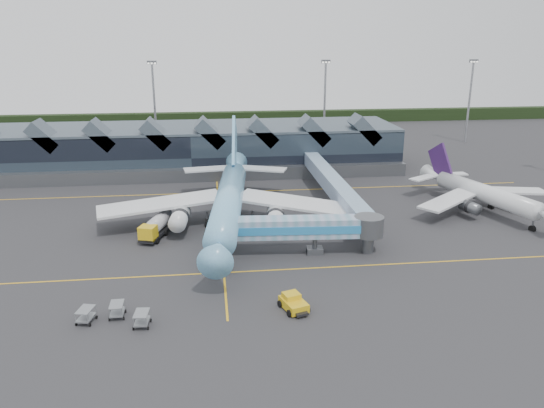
{
  "coord_description": "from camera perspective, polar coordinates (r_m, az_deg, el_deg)",
  "views": [
    {
      "loc": [
        -1.23,
        -69.33,
        28.59
      ],
      "look_at": [
        7.57,
        4.04,
        5.0
      ],
      "focal_mm": 35.0,
      "sensor_mm": 36.0,
      "label": 1
    }
  ],
  "objects": [
    {
      "name": "tree_line_far",
      "position": [
        181.29,
        -6.46,
        9.16
      ],
      "size": [
        260.0,
        4.0,
        4.0
      ],
      "primitive_type": "cube",
      "color": "black",
      "rests_on": "ground"
    },
    {
      "name": "jet_bridge",
      "position": [
        71.91,
        3.88,
        -2.63
      ],
      "size": [
        23.4,
        4.88,
        5.29
      ],
      "rotation": [
        0.0,
        0.0,
        -0.07
      ],
      "color": "#6B9AB2",
      "rests_on": "ground"
    },
    {
      "name": "baggage_carts",
      "position": [
        58.7,
        -16.54,
        -11.29
      ],
      "size": [
        7.67,
        4.46,
        1.53
      ],
      "rotation": [
        0.0,
        0.0,
        -0.08
      ],
      "color": "gray",
      "rests_on": "ground"
    },
    {
      "name": "regional_jet",
      "position": [
        96.42,
        21.58,
        1.17
      ],
      "size": [
        25.88,
        28.93,
        10.11
      ],
      "rotation": [
        0.0,
        0.0,
        0.3
      ],
      "color": "silver",
      "rests_on": "ground"
    },
    {
      "name": "light_masts",
      "position": [
        134.95,
        2.74,
        10.83
      ],
      "size": [
        132.4,
        42.56,
        22.45
      ],
      "color": "gray",
      "rests_on": "ground"
    },
    {
      "name": "main_airliner",
      "position": [
        82.17,
        -4.64,
        0.58
      ],
      "size": [
        41.02,
        47.44,
        15.23
      ],
      "rotation": [
        0.0,
        0.0,
        -0.11
      ],
      "color": "#6CAADC",
      "rests_on": "ground"
    },
    {
      "name": "taxi_stripes",
      "position": [
        84.33,
        -5.6,
        -2.2
      ],
      "size": [
        120.0,
        60.0,
        0.01
      ],
      "color": "gold",
      "rests_on": "ground"
    },
    {
      "name": "fuel_truck",
      "position": [
        80.56,
        -12.2,
        -2.2
      ],
      "size": [
        4.78,
        9.09,
        3.06
      ],
      "rotation": [
        0.0,
        0.0,
        -0.32
      ],
      "color": "black",
      "rests_on": "ground"
    },
    {
      "name": "terminal",
      "position": [
        119.13,
        -8.59,
        6.02
      ],
      "size": [
        90.0,
        22.25,
        12.52
      ],
      "color": "black",
      "rests_on": "ground"
    },
    {
      "name": "ground",
      "position": [
        75.0,
        -5.4,
        -4.79
      ],
      "size": [
        260.0,
        260.0,
        0.0
      ],
      "primitive_type": "plane",
      "color": "#29282B",
      "rests_on": "ground"
    },
    {
      "name": "pushback_tug",
      "position": [
        58.68,
        2.32,
        -10.6
      ],
      "size": [
        3.32,
        4.28,
        1.73
      ],
      "rotation": [
        0.0,
        0.0,
        0.31
      ],
      "color": "gold",
      "rests_on": "ground"
    }
  ]
}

